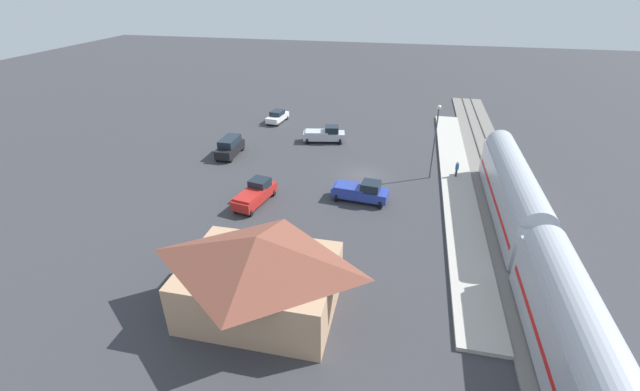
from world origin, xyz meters
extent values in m
plane|color=#38383D|center=(0.00, 0.00, 0.00)|extent=(200.00, 200.00, 0.00)
cube|color=slate|center=(-14.00, 0.00, 0.09)|extent=(4.80, 70.00, 0.18)
cube|color=#59544C|center=(-14.72, 0.00, 0.24)|extent=(0.10, 70.00, 0.12)
cube|color=#59544C|center=(-13.28, 0.00, 0.24)|extent=(0.10, 70.00, 0.12)
cube|color=#B7B2A8|center=(-10.00, 0.00, 0.15)|extent=(3.20, 46.00, 0.30)
cube|color=#ADB2BC|center=(-14.00, 5.76, 2.15)|extent=(2.90, 18.20, 3.70)
cube|color=red|center=(-12.54, 5.76, 1.85)|extent=(0.04, 16.74, 0.36)
cylinder|color=#ADB2BC|center=(-14.00, 5.76, 3.90)|extent=(2.75, 17.47, 2.76)
cube|color=#ADB2BC|center=(-14.00, 24.76, 2.15)|extent=(2.90, 18.20, 3.70)
cube|color=red|center=(-12.54, 24.76, 1.85)|extent=(0.04, 16.74, 0.36)
cylinder|color=#ADB2BC|center=(-14.00, 24.76, 3.90)|extent=(2.75, 17.47, 2.76)
cube|color=tan|center=(4.00, 22.00, 1.79)|extent=(9.57, 7.14, 3.58)
pyramid|color=brown|center=(4.00, 22.00, 4.62)|extent=(10.37, 7.94, 2.10)
cube|color=#4C3323|center=(4.00, 18.40, 1.05)|extent=(1.10, 0.08, 2.10)
cylinder|color=#333338|center=(-9.93, -1.19, 0.72)|extent=(0.22, 0.22, 0.85)
cylinder|color=#2D72B7|center=(-9.93, -1.19, 1.46)|extent=(0.36, 0.36, 0.62)
sphere|color=tan|center=(-9.93, -1.19, 1.89)|extent=(0.24, 0.24, 0.24)
cube|color=silver|center=(6.35, -9.15, 0.84)|extent=(5.68, 2.96, 0.92)
cube|color=#19232D|center=(5.34, -9.34, 1.72)|extent=(2.03, 2.02, 0.84)
cylinder|color=black|center=(4.40, -10.40, 0.38)|extent=(0.22, 0.76, 0.76)
cylinder|color=black|center=(4.07, -8.71, 0.38)|extent=(0.22, 0.76, 0.76)
cylinder|color=black|center=(8.62, -9.58, 0.38)|extent=(0.22, 0.76, 0.76)
cylinder|color=black|center=(8.29, -7.89, 0.38)|extent=(0.22, 0.76, 0.76)
cube|color=silver|center=(7.28, -8.97, 1.40)|extent=(3.27, 2.40, 0.20)
cube|color=black|center=(16.58, -2.08, 0.84)|extent=(2.00, 4.91, 1.00)
cube|color=#19232D|center=(16.58, -2.23, 1.78)|extent=(1.75, 3.44, 0.88)
cylinder|color=black|center=(15.71, -0.19, 0.34)|extent=(0.22, 0.68, 0.68)
cylinder|color=black|center=(17.43, -0.17, 0.34)|extent=(0.22, 0.68, 0.68)
cylinder|color=black|center=(15.74, -3.99, 0.34)|extent=(0.22, 0.68, 0.68)
cylinder|color=black|center=(17.46, -3.97, 0.34)|extent=(0.22, 0.68, 0.68)
cube|color=#283D9E|center=(-0.41, 5.89, 0.84)|extent=(5.58, 2.51, 0.92)
cube|color=#19232D|center=(-1.43, 6.00, 1.72)|extent=(1.90, 1.90, 0.84)
cylinder|color=black|center=(-2.64, 5.26, 0.38)|extent=(0.22, 0.76, 0.76)
cylinder|color=black|center=(-2.46, 6.97, 0.38)|extent=(0.22, 0.76, 0.76)
cylinder|color=black|center=(1.64, 4.81, 0.38)|extent=(0.22, 0.76, 0.76)
cylinder|color=black|center=(1.82, 6.52, 0.38)|extent=(0.22, 0.76, 0.76)
cube|color=#283D9E|center=(0.53, 5.79, 1.40)|extent=(3.15, 2.16, 0.20)
cube|color=white|center=(14.85, -15.74, 0.72)|extent=(2.39, 4.70, 0.76)
cube|color=#19232D|center=(14.85, -15.74, 1.42)|extent=(1.88, 2.35, 0.64)
cylinder|color=black|center=(14.27, -13.95, 0.34)|extent=(0.22, 0.68, 0.68)
cylinder|color=black|center=(15.86, -14.15, 0.34)|extent=(0.22, 0.68, 0.68)
cylinder|color=black|center=(13.84, -17.32, 0.34)|extent=(0.22, 0.68, 0.68)
cylinder|color=black|center=(15.43, -17.52, 0.34)|extent=(0.22, 0.68, 0.68)
cube|color=red|center=(9.40, 8.65, 0.84)|extent=(2.95, 5.67, 0.92)
cube|color=#19232D|center=(9.20, 7.64, 1.72)|extent=(2.02, 2.02, 0.84)
cylinder|color=black|center=(9.83, 6.38, 0.38)|extent=(0.22, 0.76, 0.76)
cylinder|color=black|center=(8.14, 6.70, 0.38)|extent=(0.22, 0.76, 0.76)
cylinder|color=black|center=(10.65, 10.60, 0.38)|extent=(0.22, 0.76, 0.76)
cylinder|color=black|center=(8.96, 10.93, 0.38)|extent=(0.22, 0.76, 0.76)
cube|color=red|center=(9.58, 9.58, 1.40)|extent=(2.39, 3.27, 0.20)
cylinder|color=#515156|center=(-7.20, -0.87, 3.84)|extent=(0.16, 0.16, 7.68)
sphere|color=#EAE5C6|center=(-7.20, -0.87, 7.86)|extent=(0.44, 0.44, 0.44)
camera|label=1|loc=(-4.25, 41.53, 19.70)|focal=23.24mm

